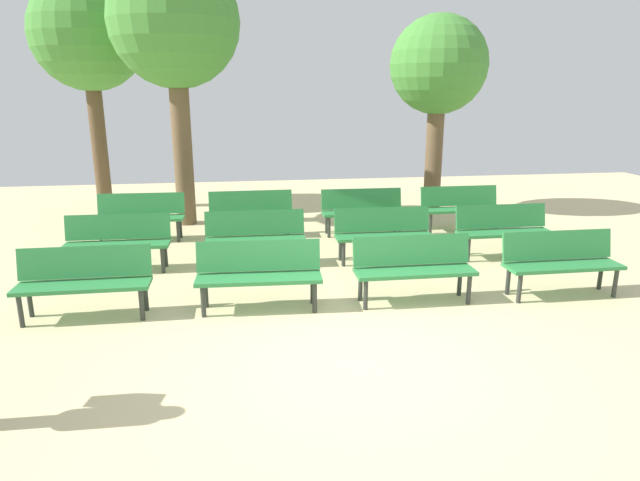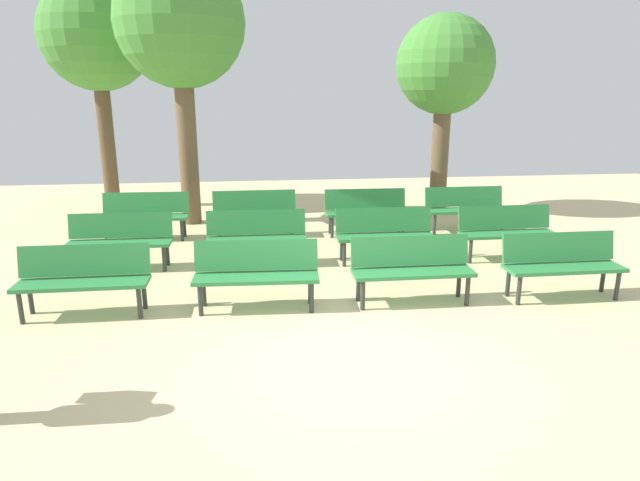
{
  "view_description": "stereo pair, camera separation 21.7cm",
  "coord_description": "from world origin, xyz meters",
  "views": [
    {
      "loc": [
        -1.18,
        -5.16,
        2.76
      ],
      "look_at": [
        0.0,
        2.78,
        0.55
      ],
      "focal_mm": 30.86,
      "sensor_mm": 36.0,
      "label": 1
    },
    {
      "loc": [
        -0.97,
        -5.19,
        2.76
      ],
      "look_at": [
        0.0,
        2.78,
        0.55
      ],
      "focal_mm": 30.86,
      "sensor_mm": 36.0,
      "label": 2
    }
  ],
  "objects": [
    {
      "name": "tree_2",
      "position": [
        -4.39,
        8.49,
        3.91
      ],
      "size": [
        2.5,
        2.5,
        5.22
      ],
      "color": "brown",
      "rests_on": "ground_plane"
    },
    {
      "name": "bench_r2_c2",
      "position": [
        1.2,
        5.17,
        0.5
      ],
      "size": [
        1.61,
        0.51,
        0.87
      ],
      "rotation": [
        0.0,
        0.0,
        -0.02
      ],
      "color": "#2D8442",
      "rests_on": "ground_plane"
    },
    {
      "name": "bench_r1_c2",
      "position": [
        1.15,
        3.38,
        0.5
      ],
      "size": [
        1.61,
        0.52,
        0.87
      ],
      "rotation": [
        0.0,
        0.0,
        -0.02
      ],
      "color": "#2D8442",
      "rests_on": "ground_plane"
    },
    {
      "name": "tree_1",
      "position": [
        -2.3,
        6.54,
        3.96
      ],
      "size": [
        2.55,
        2.55,
        5.31
      ],
      "color": "brown",
      "rests_on": "ground_plane"
    },
    {
      "name": "bench_r0_c0",
      "position": [
        -3.13,
        1.64,
        0.5
      ],
      "size": [
        1.6,
        0.48,
        0.87
      ],
      "rotation": [
        0.0,
        0.0,
        0.0
      ],
      "color": "#2D8442",
      "rests_on": "ground_plane"
    },
    {
      "name": "bench_r2_c3",
      "position": [
        3.23,
        5.18,
        0.5
      ],
      "size": [
        1.6,
        0.48,
        0.87
      ],
      "rotation": [
        0.0,
        0.0,
        0.0
      ],
      "color": "#2D8442",
      "rests_on": "ground_plane"
    },
    {
      "name": "bench_r2_c0",
      "position": [
        -3.03,
        5.32,
        0.5
      ],
      "size": [
        1.62,
        0.54,
        0.87
      ],
      "rotation": [
        0.0,
        0.0,
        -0.03
      ],
      "color": "#2D8442",
      "rests_on": "ground_plane"
    },
    {
      "name": "bench_r0_c3",
      "position": [
        3.16,
        1.49,
        0.5
      ],
      "size": [
        1.6,
        0.48,
        0.87
      ],
      "rotation": [
        0.0,
        0.0,
        0.0
      ],
      "color": "#2D8442",
      "rests_on": "ground_plane"
    },
    {
      "name": "ground_plane",
      "position": [
        0.0,
        0.0,
        0.0
      ],
      "size": [
        24.0,
        24.0,
        0.0
      ],
      "primitive_type": "plane",
      "color": "beige"
    },
    {
      "name": "bench_r0_c2",
      "position": [
        1.08,
        1.56,
        0.5
      ],
      "size": [
        1.6,
        0.49,
        0.87
      ],
      "rotation": [
        0.0,
        0.0,
        -0.01
      ],
      "color": "#2D8442",
      "rests_on": "ground_plane"
    },
    {
      "name": "bench_r1_c0",
      "position": [
        -3.1,
        3.49,
        0.5
      ],
      "size": [
        1.61,
        0.51,
        0.87
      ],
      "rotation": [
        0.0,
        0.0,
        -0.02
      ],
      "color": "#2D8442",
      "rests_on": "ground_plane"
    },
    {
      "name": "tree_0",
      "position": [
        3.27,
        6.98,
        3.21
      ],
      "size": [
        2.15,
        2.15,
        4.36
      ],
      "color": "brown",
      "rests_on": "ground_plane"
    },
    {
      "name": "bench_r0_c1",
      "position": [
        -0.97,
        1.6,
        0.5
      ],
      "size": [
        1.62,
        0.56,
        0.87
      ],
      "rotation": [
        0.0,
        0.0,
        -0.05
      ],
      "color": "#2D8442",
      "rests_on": "ground_plane"
    },
    {
      "name": "bench_r1_c3",
      "position": [
        3.22,
        3.31,
        0.5
      ],
      "size": [
        1.6,
        0.48,
        0.87
      ],
      "rotation": [
        0.0,
        0.0,
        -0.0
      ],
      "color": "#2D8442",
      "rests_on": "ground_plane"
    },
    {
      "name": "bench_r1_c1",
      "position": [
        -0.95,
        3.45,
        0.5
      ],
      "size": [
        1.61,
        0.5,
        0.87
      ],
      "rotation": [
        0.0,
        0.0,
        -0.01
      ],
      "color": "#2D8442",
      "rests_on": "ground_plane"
    },
    {
      "name": "bench_r2_c1",
      "position": [
        -0.97,
        5.27,
        0.5
      ],
      "size": [
        1.6,
        0.49,
        0.87
      ],
      "rotation": [
        0.0,
        0.0,
        0.01
      ],
      "color": "#2D8442",
      "rests_on": "ground_plane"
    }
  ]
}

